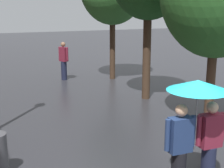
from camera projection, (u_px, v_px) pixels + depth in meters
name	position (u px, v px, depth m)	size (l,w,h in m)	color
couple_under_umbrella	(196.00, 121.00, 5.52)	(1.22, 1.05, 2.04)	black
pedestrian_walking_midground	(64.00, 61.00, 14.56)	(0.37, 0.54, 1.72)	#1E233D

